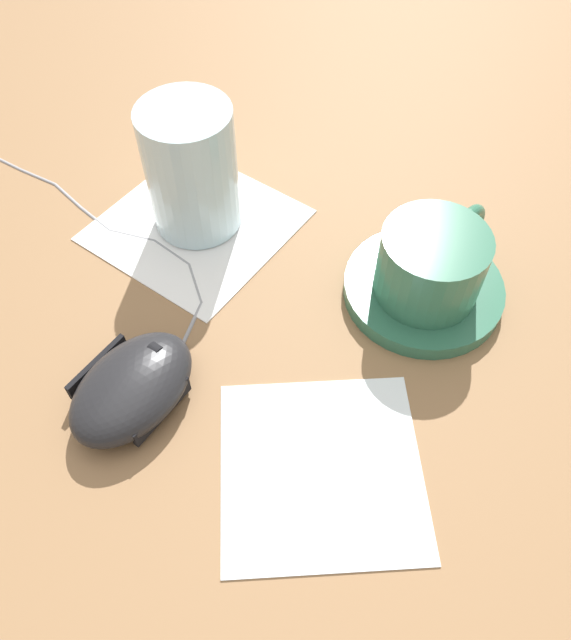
% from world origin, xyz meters
% --- Properties ---
extents(ground_plane, '(3.00, 3.00, 0.00)m').
position_xyz_m(ground_plane, '(0.00, 0.00, 0.00)').
color(ground_plane, olive).
extents(saucer, '(0.13, 0.13, 0.01)m').
position_xyz_m(saucer, '(-0.13, -0.10, 0.01)').
color(saucer, '#2D664C').
rests_on(saucer, ground).
extents(coffee_cup, '(0.08, 0.11, 0.06)m').
position_xyz_m(coffee_cup, '(-0.14, -0.10, 0.04)').
color(coffee_cup, '#2D664C').
rests_on(coffee_cup, saucer).
extents(computer_mouse, '(0.07, 0.11, 0.04)m').
position_xyz_m(computer_mouse, '(0.00, 0.10, 0.02)').
color(computer_mouse, black).
rests_on(computer_mouse, ground).
extents(mouse_cable, '(0.30, 0.08, 0.00)m').
position_xyz_m(mouse_cable, '(0.14, -0.02, 0.00)').
color(mouse_cable, gray).
rests_on(mouse_cable, ground).
extents(napkin_under_glass, '(0.16, 0.16, 0.00)m').
position_xyz_m(napkin_under_glass, '(0.07, -0.07, 0.00)').
color(napkin_under_glass, white).
rests_on(napkin_under_glass, ground).
extents(drinking_glass, '(0.08, 0.08, 0.11)m').
position_xyz_m(drinking_glass, '(0.07, -0.07, 0.06)').
color(drinking_glass, silver).
rests_on(drinking_glass, napkin_under_glass).
extents(napkin_spare, '(0.19, 0.19, 0.00)m').
position_xyz_m(napkin_spare, '(-0.14, 0.07, 0.00)').
color(napkin_spare, white).
rests_on(napkin_spare, ground).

